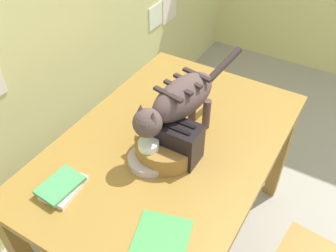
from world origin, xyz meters
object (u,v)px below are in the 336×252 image
at_px(cat, 179,101).
at_px(coffee_mug, 149,149).
at_px(wicker_basket, 167,146).
at_px(dining_table, 168,157).
at_px(toaster, 177,141).
at_px(book_stack, 62,187).
at_px(magazine, 159,247).
at_px(saucer_bowl, 149,160).

relative_size(cat, coffee_mug, 5.33).
xyz_separation_m(coffee_mug, wicker_basket, (0.08, -0.04, -0.03)).
bearing_deg(dining_table, toaster, -124.42).
bearing_deg(book_stack, magazine, -92.52).
bearing_deg(dining_table, wicker_basket, -153.78).
bearing_deg(toaster, wicker_basket, 105.61).
bearing_deg(magazine, saucer_bowl, 21.37).
distance_m(cat, coffee_mug, 0.23).
xyz_separation_m(dining_table, cat, (0.04, -0.03, 0.30)).
bearing_deg(cat, dining_table, 68.66).
bearing_deg(wicker_basket, book_stack, 146.79).
relative_size(dining_table, cat, 1.95).
bearing_deg(book_stack, dining_table, -26.41).
relative_size(magazine, toaster, 1.32).
bearing_deg(toaster, coffee_mug, 139.00).
distance_m(saucer_bowl, coffee_mug, 0.06).
xyz_separation_m(cat, coffee_mug, (-0.18, 0.03, -0.14)).
xyz_separation_m(book_stack, toaster, (0.39, -0.29, 0.07)).
bearing_deg(dining_table, cat, -31.76).
height_order(saucer_bowl, toaster, toaster).
height_order(cat, magazine, cat).
height_order(dining_table, magazine, magazine).
distance_m(magazine, book_stack, 0.45).
bearing_deg(cat, saucer_bowl, 90.00).
relative_size(magazine, book_stack, 1.42).
xyz_separation_m(cat, magazine, (-0.50, -0.21, -0.21)).
xyz_separation_m(saucer_bowl, magazine, (-0.32, -0.24, -0.01)).
distance_m(dining_table, coffee_mug, 0.21).
relative_size(magazine, wicker_basket, 0.97).
xyz_separation_m(magazine, book_stack, (0.02, 0.45, 0.02)).
distance_m(coffee_mug, wicker_basket, 0.09).
xyz_separation_m(dining_table, book_stack, (-0.44, 0.22, 0.11)).
distance_m(cat, saucer_bowl, 0.27).
xyz_separation_m(coffee_mug, magazine, (-0.32, -0.24, -0.07)).
relative_size(wicker_basket, toaster, 1.36).
bearing_deg(wicker_basket, saucer_bowl, 155.88).
bearing_deg(wicker_basket, coffee_mug, 154.92).
bearing_deg(magazine, book_stack, 71.30).
distance_m(saucer_bowl, toaster, 0.14).
relative_size(coffee_mug, toaster, 0.64).
height_order(cat, book_stack, cat).
bearing_deg(coffee_mug, magazine, -142.76).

